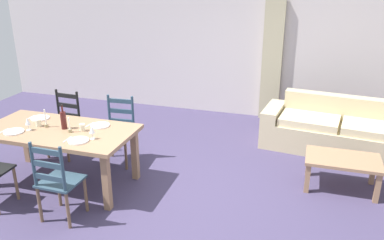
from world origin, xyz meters
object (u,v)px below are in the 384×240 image
Objects in this scene: coffee_table at (343,163)px; dining_chair_near_right at (57,181)px; wine_glass_near_left at (28,122)px; couch at (340,132)px; wine_glass_near_right at (92,130)px; dining_chair_far_right at (119,131)px; dining_table at (59,136)px; wine_bottle at (63,120)px; coffee_cup_primary at (82,127)px; dining_chair_far_left at (65,124)px; coffee_cup_secondary at (38,123)px.

dining_chair_near_right is at bearing -151.27° from coffee_table.
wine_glass_near_left reaches higher than couch.
dining_chair_far_right is at bearing 99.46° from wine_glass_near_right.
wine_bottle reaches higher than dining_table.
dining_table is 21.11× the size of coffee_cup_primary.
coffee_table is (-0.02, -1.22, 0.06)m from couch.
dining_chair_far_left reaches higher than coffee_cup_secondary.
dining_chair_near_right reaches higher than coffee_cup_primary.
dining_table is 11.80× the size of wine_glass_near_right.
couch is 1.22m from coffee_table.
couch is at bearing 29.52° from coffee_cup_secondary.
dining_chair_near_right is 1.04m from wine_glass_near_left.
dining_chair_far_left and dining_chair_far_right have the same top height.
dining_chair_far_right reaches higher than coffee_cup_secondary.
dining_table is 0.90m from dining_chair_far_right.
wine_bottle is 0.27m from coffee_cup_primary.
coffee_table is (3.76, 1.06, -0.51)m from wine_glass_near_left.
coffee_cup_secondary is at bearing -150.48° from couch.
wine_bottle reaches higher than dining_chair_near_right.
coffee_cup_secondary is (0.03, 0.15, -0.07)m from wine_glass_near_left.
dining_chair_far_left is (-0.46, 0.77, -0.19)m from dining_table.
wine_glass_near_left is at bearing -101.79° from coffee_cup_secondary.
coffee_cup_secondary is (-0.62, -0.03, 0.00)m from coffee_cup_primary.
dining_chair_far_right reaches higher than coffee_cup_primary.
dining_chair_far_left is 1.11m from coffee_cup_primary.
dining_chair_far_right is at bearing -177.31° from coffee_table.
dining_chair_far_left is at bearing 125.76° from wine_bottle.
wine_bottle is 0.13× the size of couch.
wine_bottle is (-0.38, 0.75, 0.39)m from dining_chair_near_right.
dining_chair_far_right is 0.91m from wine_bottle.
coffee_cup_primary is (0.65, 0.18, -0.07)m from wine_glass_near_left.
dining_chair_far_left is 3.90m from coffee_table.
wine_glass_near_left is at bearing -164.53° from coffee_cup_primary.
coffee_cup_primary is 0.10× the size of coffee_table.
dining_chair_far_left is 0.41× the size of couch.
dining_chair_far_left is at bearing 120.74° from dining_table.
wine_glass_near_right reaches higher than couch.
wine_glass_near_left is (-0.78, 0.58, 0.38)m from dining_chair_near_right.
couch is at bearing 31.77° from wine_bottle.
dining_chair_far_right is (-0.03, 1.49, 0.00)m from dining_chair_near_right.
wine_glass_near_right reaches higher than coffee_table.
wine_glass_near_left is at bearing 143.31° from dining_chair_near_right.
couch is at bearing 43.53° from dining_chair_near_right.
dining_chair_far_right reaches higher than dining_table.
wine_glass_near_right is at bearing -141.63° from couch.
coffee_cup_secondary is (-0.29, 0.02, 0.13)m from dining_table.
wine_glass_near_left reaches higher than coffee_table.
wine_glass_near_right is 0.88m from coffee_cup_secondary.
wine_glass_near_left and wine_glass_near_right have the same top height.
coffee_cup_secondary is at bearing 169.61° from wine_glass_near_right.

